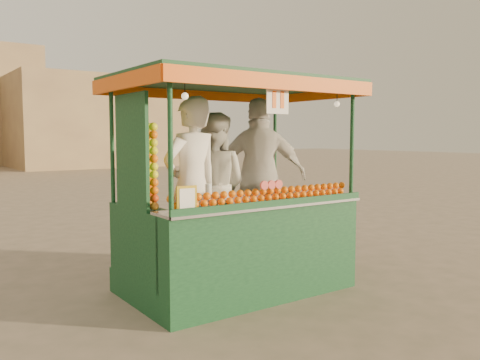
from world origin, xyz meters
TOP-DOWN VIEW (x-y plane):
  - ground at (0.00, 0.00)m, footprint 90.00×90.00m
  - building_right at (7.00, 24.00)m, footprint 9.00×6.00m
  - juice_cart at (0.18, -0.06)m, footprint 2.60×1.68m
  - vendor_left at (-0.33, 0.01)m, footprint 0.74×0.54m
  - vendor_middle at (0.21, 0.44)m, footprint 1.04×1.06m
  - vendor_right at (0.85, 0.36)m, footprint 1.20×1.00m

SIDE VIEW (x-z plane):
  - ground at x=0.00m, z-range 0.00..0.00m
  - juice_cart at x=0.18m, z-range -0.41..1.94m
  - vendor_middle at x=0.21m, z-range 0.27..2.00m
  - vendor_left at x=-0.33m, z-range 0.27..2.14m
  - vendor_right at x=0.85m, z-range 0.27..2.20m
  - building_right at x=7.00m, z-range 0.00..5.00m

